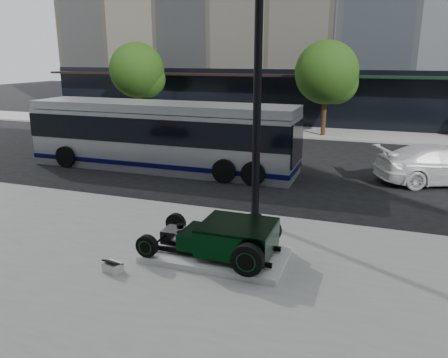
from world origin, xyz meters
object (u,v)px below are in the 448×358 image
(white_sedan, at_px, (443,165))
(hot_rod, at_px, (229,238))
(transit_bus, at_px, (162,135))
(lamppost, at_px, (257,103))

(white_sedan, bearing_deg, hot_rod, 127.38)
(hot_rod, bearing_deg, white_sedan, 59.08)
(transit_bus, bearing_deg, lamppost, -42.36)
(hot_rod, relative_size, white_sedan, 0.62)
(lamppost, distance_m, white_sedan, 9.33)
(lamppost, xyz_separation_m, transit_bus, (-5.76, 5.25, -2.12))
(transit_bus, bearing_deg, white_sedan, 7.39)
(lamppost, height_order, white_sedan, lamppost)
(lamppost, relative_size, transit_bus, 0.62)
(transit_bus, relative_size, white_sedan, 2.35)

